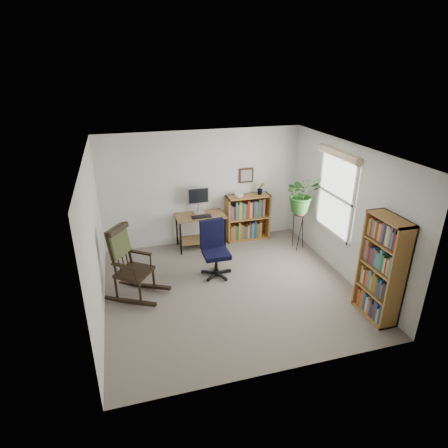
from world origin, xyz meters
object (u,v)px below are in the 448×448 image
object	(u,v)px
office_chair	(216,250)
tall_bookshelf	(382,269)
desk	(201,231)
low_bookshelf	(248,217)
rocking_chair	(133,263)

from	to	relation	value
office_chair	tall_bookshelf	xyz separation A→B (m)	(2.04, -1.81, 0.29)
desk	office_chair	distance (m)	1.22
office_chair	low_bookshelf	xyz separation A→B (m)	(1.06, 1.33, -0.02)
desk	office_chair	bearing A→B (deg)	-89.22
rocking_chair	tall_bookshelf	xyz separation A→B (m)	(3.50, -1.55, 0.19)
desk	rocking_chair	world-z (taller)	rocking_chair
rocking_chair	low_bookshelf	xyz separation A→B (m)	(2.52, 1.59, -0.12)
tall_bookshelf	desk	bearing A→B (deg)	124.26
low_bookshelf	rocking_chair	bearing A→B (deg)	-147.68
tall_bookshelf	rocking_chair	bearing A→B (deg)	156.13
desk	office_chair	size ratio (longest dim) A/B	0.96
office_chair	rocking_chair	bearing A→B (deg)	-176.56
office_chair	low_bookshelf	distance (m)	1.71
desk	office_chair	world-z (taller)	office_chair
desk	low_bookshelf	world-z (taller)	low_bookshelf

